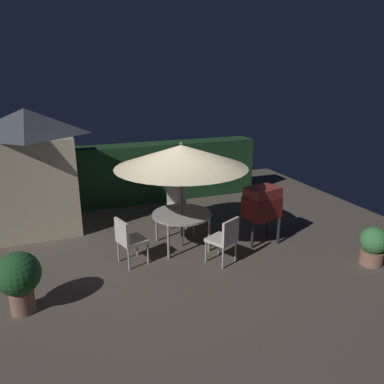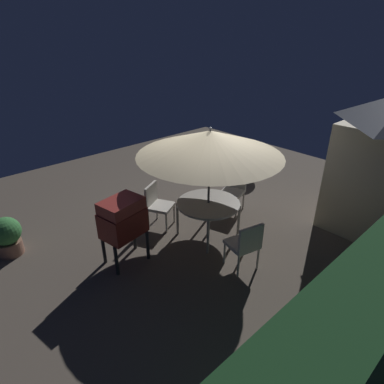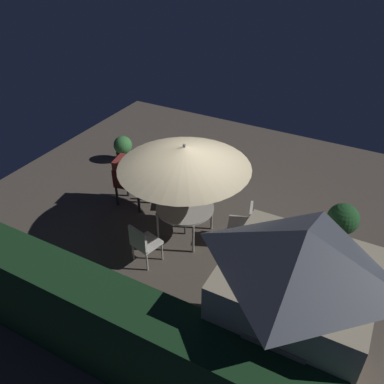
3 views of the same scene
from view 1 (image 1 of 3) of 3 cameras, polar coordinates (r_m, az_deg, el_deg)
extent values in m
plane|color=brown|center=(7.31, -2.25, -9.71)|extent=(11.00, 11.00, 0.00)
cube|color=#193D1E|center=(10.21, -8.63, 2.89)|extent=(6.89, 0.71, 1.60)
cube|color=#C6B793|center=(8.90, -23.54, 1.22)|extent=(1.83, 1.73, 2.14)
pyramid|color=#4C515B|center=(8.66, -24.64, 9.90)|extent=(1.94, 1.83, 0.58)
cube|color=gray|center=(9.80, -23.27, 1.22)|extent=(0.76, 0.04, 1.67)
cylinder|color=#B2ADA3|center=(7.37, -1.61, -3.49)|extent=(1.20, 1.20, 0.04)
cylinder|color=gray|center=(7.02, -3.71, -7.83)|extent=(0.05, 0.05, 0.68)
cylinder|color=gray|center=(7.29, 2.67, -6.83)|extent=(0.05, 0.05, 0.68)
cylinder|color=gray|center=(7.76, -5.57, -5.32)|extent=(0.05, 0.05, 0.68)
cylinder|color=gray|center=(8.01, 0.26, -4.51)|extent=(0.05, 0.05, 0.68)
cylinder|color=#4C4C51|center=(7.25, -1.63, -0.88)|extent=(0.04, 0.04, 2.11)
cone|color=beige|center=(7.03, -1.69, 5.62)|extent=(2.60, 2.60, 0.44)
sphere|color=#4C4C51|center=(6.98, -1.71, 7.61)|extent=(0.06, 0.06, 0.06)
cube|color=maroon|center=(7.68, 10.85, -2.35)|extent=(0.78, 0.62, 0.45)
cube|color=maroon|center=(7.58, 10.99, -0.04)|extent=(0.74, 0.59, 0.20)
cylinder|color=#262628|center=(7.55, 9.44, -6.73)|extent=(0.06, 0.06, 0.55)
cylinder|color=#262628|center=(7.86, 13.38, -5.97)|extent=(0.06, 0.06, 0.55)
cylinder|color=#262628|center=(7.88, 7.91, -5.58)|extent=(0.06, 0.06, 0.55)
cylinder|color=#262628|center=(8.18, 11.75, -4.91)|extent=(0.06, 0.06, 0.55)
cube|color=silver|center=(6.88, 4.58, -7.43)|extent=(0.62, 0.62, 0.06)
cube|color=silver|center=(6.67, 6.07, -6.17)|extent=(0.43, 0.26, 0.45)
cylinder|color=#AFABA3|center=(6.72, 4.86, -10.18)|extent=(0.04, 0.04, 0.45)
cylinder|color=#AFABA3|center=(7.02, 6.85, -9.01)|extent=(0.04, 0.04, 0.45)
cylinder|color=#AFABA3|center=(6.94, 2.19, -9.20)|extent=(0.04, 0.04, 0.45)
cylinder|color=#AFABA3|center=(7.22, 4.22, -8.11)|extent=(0.04, 0.04, 0.45)
cube|color=silver|center=(8.47, -2.31, -2.48)|extent=(0.56, 0.56, 0.06)
cube|color=silver|center=(8.59, -2.44, -0.59)|extent=(0.46, 0.16, 0.45)
cylinder|color=#AFABA3|center=(8.75, -1.09, -3.36)|extent=(0.04, 0.04, 0.45)
cylinder|color=#AFABA3|center=(8.72, -3.71, -3.47)|extent=(0.04, 0.04, 0.45)
cylinder|color=#AFABA3|center=(8.38, -0.81, -4.33)|extent=(0.04, 0.04, 0.45)
cylinder|color=#AFABA3|center=(8.35, -3.54, -4.45)|extent=(0.04, 0.04, 0.45)
cube|color=silver|center=(6.91, -9.29, -7.50)|extent=(0.58, 0.58, 0.06)
cube|color=silver|center=(6.73, -10.95, -6.19)|extent=(0.18, 0.45, 0.45)
cylinder|color=#AFABA3|center=(7.08, -11.43, -8.98)|extent=(0.04, 0.04, 0.45)
cylinder|color=#AFABA3|center=(6.76, -9.86, -10.22)|extent=(0.04, 0.04, 0.45)
cylinder|color=#AFABA3|center=(7.25, -8.59, -8.18)|extent=(0.04, 0.04, 0.45)
cylinder|color=#AFABA3|center=(6.94, -6.92, -9.35)|extent=(0.04, 0.04, 0.45)
cylinder|color=#936651|center=(6.16, -24.99, -15.17)|extent=(0.35, 0.35, 0.36)
sphere|color=#235628|center=(5.94, -25.56, -11.44)|extent=(0.64, 0.64, 0.64)
cylinder|color=#936651|center=(7.68, 26.25, -9.15)|extent=(0.42, 0.42, 0.26)
sphere|color=#3D8442|center=(7.55, 26.60, -6.78)|extent=(0.51, 0.51, 0.51)
camera|label=2|loc=(11.90, 10.44, 18.49)|focal=29.95mm
camera|label=3|loc=(12.59, -28.41, 26.20)|focal=37.81mm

